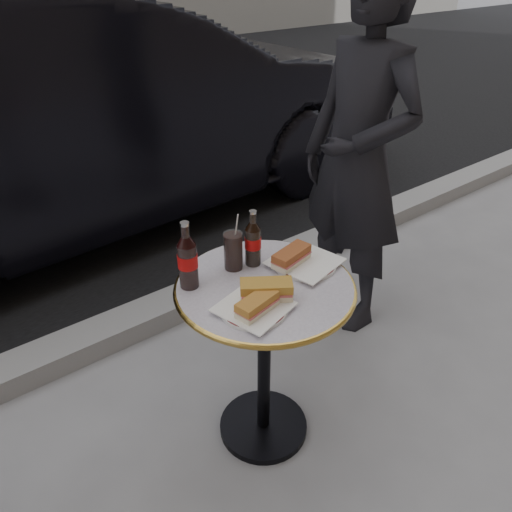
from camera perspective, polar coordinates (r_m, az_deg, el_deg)
ground at (r=2.20m, az=0.84°, el=-19.03°), size 80.00×80.00×0.00m
curb at (r=2.73m, az=-11.05°, el=-6.31°), size 40.00×0.20×0.12m
bistro_table at (r=1.93m, az=0.93°, el=-12.15°), size 0.62×0.62×0.73m
plate_left at (r=1.58m, az=-0.27°, el=-6.05°), size 0.23×0.23×0.01m
plate_right at (r=1.80m, az=5.59°, el=-0.81°), size 0.24×0.24×0.01m
sandwich_left_a at (r=1.54m, az=0.13°, el=-5.67°), size 0.16×0.09×0.05m
sandwich_left_b at (r=1.60m, az=1.18°, el=-3.97°), size 0.18×0.16×0.06m
sandwich_right at (r=1.77m, az=4.08°, el=-0.14°), size 0.17×0.10×0.05m
cola_bottle_left at (r=1.64m, az=-7.87°, el=0.10°), size 0.09×0.09×0.24m
cola_bottle_right at (r=1.75m, az=-0.36°, el=2.09°), size 0.06×0.06×0.21m
cola_glass at (r=1.75m, az=-2.62°, el=0.59°), size 0.07×0.07×0.14m
parked_car at (r=3.67m, az=-18.39°, el=15.37°), size 1.85×4.72×1.53m
pedestrian at (r=2.40m, az=11.57°, el=10.71°), size 0.43×0.64×1.73m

